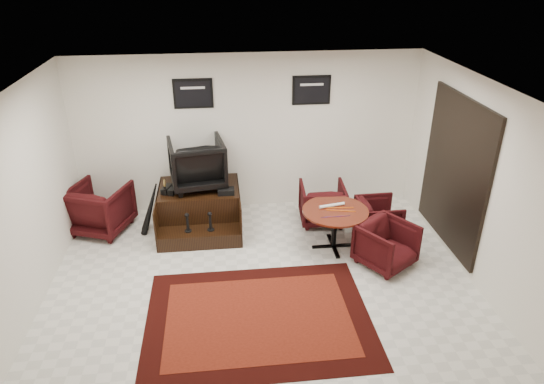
{
  "coord_description": "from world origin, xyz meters",
  "views": [
    {
      "loc": [
        -0.49,
        -5.56,
        4.25
      ],
      "look_at": [
        0.24,
        0.9,
        1.03
      ],
      "focal_mm": 32.0,
      "sensor_mm": 36.0,
      "label": 1
    }
  ],
  "objects_px": {
    "table_chair_back": "(322,201)",
    "table_chair_window": "(379,216)",
    "shine_podium": "(200,209)",
    "table_chair_corner": "(387,243)",
    "meeting_table": "(335,215)",
    "armchair_side": "(100,206)",
    "shine_chair": "(197,161)"
  },
  "relations": [
    {
      "from": "table_chair_back",
      "to": "table_chair_window",
      "type": "bearing_deg",
      "value": 151.63
    },
    {
      "from": "table_chair_back",
      "to": "table_chair_corner",
      "type": "relative_size",
      "value": 1.02
    },
    {
      "from": "meeting_table",
      "to": "table_chair_back",
      "type": "relative_size",
      "value": 1.33
    },
    {
      "from": "armchair_side",
      "to": "table_chair_corner",
      "type": "distance_m",
      "value": 4.71
    },
    {
      "from": "shine_chair",
      "to": "armchair_side",
      "type": "relative_size",
      "value": 1.0
    },
    {
      "from": "shine_chair",
      "to": "meeting_table",
      "type": "height_order",
      "value": "shine_chair"
    },
    {
      "from": "shine_chair",
      "to": "table_chair_corner",
      "type": "xyz_separation_m",
      "value": [
        2.79,
        -1.64,
        -0.77
      ]
    },
    {
      "from": "table_chair_back",
      "to": "table_chair_corner",
      "type": "distance_m",
      "value": 1.56
    },
    {
      "from": "shine_podium",
      "to": "meeting_table",
      "type": "xyz_separation_m",
      "value": [
        2.13,
        -0.93,
        0.27
      ]
    },
    {
      "from": "meeting_table",
      "to": "armchair_side",
      "type": "bearing_deg",
      "value": 165.5
    },
    {
      "from": "table_chair_corner",
      "to": "armchair_side",
      "type": "bearing_deg",
      "value": 126.77
    },
    {
      "from": "armchair_side",
      "to": "table_chair_back",
      "type": "relative_size",
      "value": 1.17
    },
    {
      "from": "armchair_side",
      "to": "table_chair_corner",
      "type": "bearing_deg",
      "value": -178.81
    },
    {
      "from": "shine_podium",
      "to": "shine_chair",
      "type": "distance_m",
      "value": 0.84
    },
    {
      "from": "shine_chair",
      "to": "meeting_table",
      "type": "xyz_separation_m",
      "value": [
        2.13,
        -1.07,
        -0.56
      ]
    },
    {
      "from": "shine_chair",
      "to": "armchair_side",
      "type": "distance_m",
      "value": 1.8
    },
    {
      "from": "table_chair_back",
      "to": "table_chair_corner",
      "type": "bearing_deg",
      "value": 119.55
    },
    {
      "from": "shine_podium",
      "to": "table_chair_back",
      "type": "relative_size",
      "value": 1.81
    },
    {
      "from": "shine_podium",
      "to": "table_chair_back",
      "type": "bearing_deg",
      "value": -2.33
    },
    {
      "from": "meeting_table",
      "to": "shine_chair",
      "type": "bearing_deg",
      "value": 153.21
    },
    {
      "from": "table_chair_back",
      "to": "table_chair_corner",
      "type": "xyz_separation_m",
      "value": [
        0.68,
        -1.41,
        -0.01
      ]
    },
    {
      "from": "armchair_side",
      "to": "table_chair_back",
      "type": "bearing_deg",
      "value": -161.7
    },
    {
      "from": "shine_podium",
      "to": "shine_chair",
      "type": "bearing_deg",
      "value": 90.0
    },
    {
      "from": "armchair_side",
      "to": "meeting_table",
      "type": "distance_m",
      "value": 3.91
    },
    {
      "from": "table_chair_back",
      "to": "table_chair_window",
      "type": "height_order",
      "value": "table_chair_back"
    },
    {
      "from": "meeting_table",
      "to": "table_chair_corner",
      "type": "height_order",
      "value": "table_chair_corner"
    },
    {
      "from": "shine_podium",
      "to": "meeting_table",
      "type": "distance_m",
      "value": 2.34
    },
    {
      "from": "table_chair_back",
      "to": "table_chair_window",
      "type": "relative_size",
      "value": 1.13
    },
    {
      "from": "shine_podium",
      "to": "shine_chair",
      "type": "height_order",
      "value": "shine_chair"
    },
    {
      "from": "shine_chair",
      "to": "table_chair_window",
      "type": "relative_size",
      "value": 1.32
    },
    {
      "from": "meeting_table",
      "to": "table_chair_corner",
      "type": "xyz_separation_m",
      "value": [
        0.66,
        -0.56,
        -0.21
      ]
    },
    {
      "from": "shine_chair",
      "to": "table_chair_window",
      "type": "distance_m",
      "value": 3.15
    }
  ]
}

